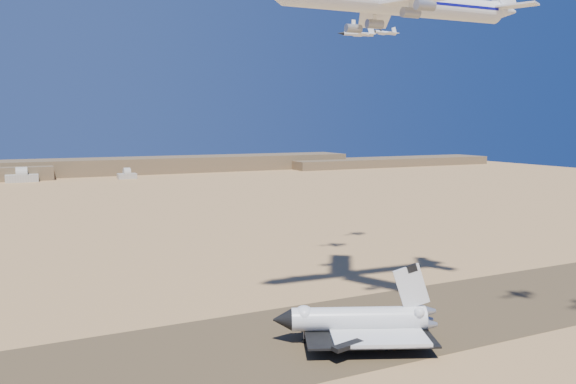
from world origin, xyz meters
name	(u,v)px	position (x,y,z in m)	size (l,w,h in m)	color
ground	(284,342)	(0.00, 0.00, 0.00)	(1200.00, 1200.00, 0.00)	tan
runway	(284,342)	(0.00, 0.00, 0.03)	(600.00, 50.00, 0.06)	brown
ridgeline	(141,167)	(65.32, 527.31, 7.63)	(960.00, 90.00, 18.00)	brown
hangars	(17,178)	(-64.00, 478.43, 4.83)	(200.50, 29.50, 30.00)	#ADA999
shuttle	(357,321)	(16.98, -8.60, 5.66)	(43.31, 36.41, 21.07)	silver
carrier_747	(391,3)	(32.98, 1.89, 89.72)	(80.41, 62.33, 20.06)	white
crew_a	(394,347)	(22.79, -17.13, 0.93)	(0.64, 0.42, 1.74)	#D5500C
crew_b	(393,346)	(22.86, -16.37, 0.85)	(0.76, 0.44, 1.57)	#D5500C
crew_c	(391,341)	(24.41, -13.63, 0.91)	(1.00, 0.51, 1.70)	#D5500C
chase_jet_d	(358,34)	(52.90, 49.58, 89.49)	(14.38, 8.10, 3.61)	white
chase_jet_e	(385,32)	(75.91, 65.52, 93.85)	(13.85, 7.61, 3.45)	white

